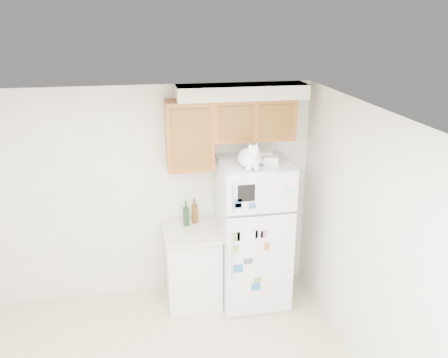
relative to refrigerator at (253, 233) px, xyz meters
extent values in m
cube|color=silver|center=(-1.18, 0.39, 0.40)|extent=(3.80, 0.04, 2.50)
cube|color=silver|center=(0.72, -1.61, 0.40)|extent=(0.04, 4.00, 2.50)
cube|color=white|center=(-1.18, -1.61, 1.65)|extent=(3.80, 4.00, 0.04)
cube|color=#A16423|center=(0.02, 0.22, 1.27)|extent=(0.90, 0.33, 0.45)
cube|color=#A16423|center=(-0.68, 0.22, 1.12)|extent=(0.50, 0.33, 0.75)
cube|color=silver|center=(-0.10, 0.23, 1.57)|extent=(1.40, 0.37, 0.15)
cube|color=silver|center=(0.00, 0.01, 0.00)|extent=(0.76, 0.72, 1.70)
cube|color=silver|center=(0.00, -0.36, 0.62)|extent=(0.74, 0.03, 0.44)
cube|color=silver|center=(0.00, -0.36, -0.22)|extent=(0.74, 0.03, 1.19)
cube|color=#59595B|center=(0.00, -0.36, 0.40)|extent=(0.74, 0.03, 0.02)
cylinder|color=silver|center=(-0.32, -0.39, 0.62)|extent=(0.02, 0.02, 0.32)
cylinder|color=silver|center=(-0.32, -0.39, -0.05)|extent=(0.02, 0.02, 0.55)
cube|color=black|center=(-0.18, -0.38, 0.65)|extent=(0.18, 0.00, 0.18)
cube|color=white|center=(-0.16, -0.38, 0.20)|extent=(0.22, 0.00, 0.28)
cube|color=#C75A31|center=(0.05, -0.38, 0.02)|extent=(0.06, 0.00, 0.09)
cube|color=white|center=(-0.14, -0.38, -0.26)|extent=(0.11, 0.00, 0.06)
cube|color=white|center=(-0.24, -0.38, 0.52)|extent=(0.11, 0.00, 0.05)
cube|color=#649349|center=(-0.04, -0.38, -0.38)|extent=(0.08, 0.00, 0.06)
cube|color=silver|center=(-0.03, -0.38, 0.18)|extent=(0.08, 0.00, 0.10)
cube|color=#2865A3|center=(-0.05, -0.38, -0.46)|extent=(0.10, 0.00, 0.09)
cube|color=#4A494E|center=(-0.15, -0.38, -0.13)|extent=(0.10, 0.00, 0.06)
cube|color=#879C4E|center=(-0.28, -0.38, 0.03)|extent=(0.07, 0.00, 0.08)
cube|color=silver|center=(0.20, -0.38, -0.05)|extent=(0.09, 0.00, 0.09)
cube|color=#B54886|center=(0.02, -0.38, 0.17)|extent=(0.06, 0.00, 0.08)
cube|color=#61A251|center=(-0.28, -0.38, 0.17)|extent=(0.08, 0.00, 0.11)
cube|color=#A1D2E5|center=(0.27, -0.38, 0.65)|extent=(0.10, 0.00, 0.07)
cube|color=#304EAB|center=(-0.11, -0.38, 0.51)|extent=(0.07, 0.00, 0.06)
cube|color=#3069AB|center=(-0.27, -0.38, 0.54)|extent=(0.09, 0.00, 0.11)
cube|color=#266399|center=(-0.25, -0.38, -0.21)|extent=(0.10, 0.00, 0.10)
cube|color=white|center=(-0.69, 0.07, -0.41)|extent=(0.60, 0.60, 0.88)
cube|color=beige|center=(-0.69, 0.05, 0.05)|extent=(0.64, 0.64, 0.04)
ellipsoid|color=white|center=(-0.10, -0.15, 0.94)|extent=(0.24, 0.32, 0.20)
ellipsoid|color=white|center=(-0.10, -0.24, 0.99)|extent=(0.17, 0.14, 0.19)
sphere|color=white|center=(-0.10, -0.29, 1.06)|extent=(0.12, 0.12, 0.12)
cone|color=white|center=(-0.13, -0.29, 1.12)|extent=(0.04, 0.04, 0.05)
cone|color=white|center=(-0.06, -0.29, 1.12)|extent=(0.04, 0.04, 0.05)
cone|color=#D88C8C|center=(-0.13, -0.30, 1.12)|extent=(0.02, 0.02, 0.03)
cone|color=#D88C8C|center=(-0.06, -0.30, 1.12)|extent=(0.02, 0.02, 0.03)
sphere|color=white|center=(-0.10, -0.34, 1.04)|extent=(0.05, 0.05, 0.05)
sphere|color=white|center=(-0.14, -0.28, 0.88)|extent=(0.06, 0.06, 0.06)
sphere|color=white|center=(-0.06, -0.28, 0.88)|extent=(0.06, 0.06, 0.06)
cylinder|color=white|center=(0.00, -0.04, 0.88)|extent=(0.15, 0.20, 0.07)
cube|color=white|center=(0.12, 0.04, 0.90)|extent=(0.22, 0.19, 0.10)
cube|color=white|center=(0.15, -0.12, 0.89)|extent=(0.18, 0.15, 0.09)
camera|label=1|loc=(-1.21, -4.71, 2.39)|focal=38.00mm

